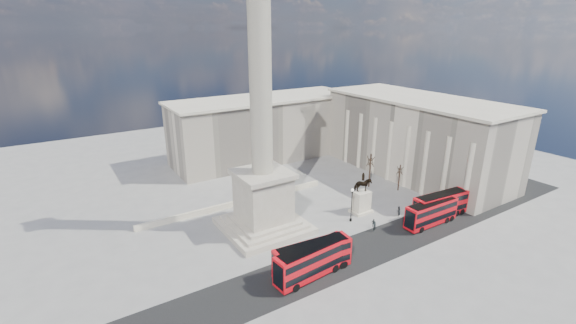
# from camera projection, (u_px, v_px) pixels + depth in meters

# --- Properties ---
(ground) EXTENTS (180.00, 180.00, 0.00)m
(ground) POSITION_uv_depth(u_px,v_px,m) (278.00, 240.00, 65.02)
(ground) COLOR gray
(ground) RESTS_ON ground
(asphalt_road) EXTENTS (120.00, 9.00, 0.01)m
(asphalt_road) POSITION_uv_depth(u_px,v_px,m) (339.00, 260.00, 59.56)
(asphalt_road) COLOR black
(asphalt_road) RESTS_ON ground
(nelsons_column) EXTENTS (14.00, 14.00, 49.85)m
(nelsons_column) POSITION_uv_depth(u_px,v_px,m) (262.00, 160.00, 64.75)
(nelsons_column) COLOR #B8AE99
(nelsons_column) RESTS_ON ground
(balustrade_wall) EXTENTS (40.00, 0.60, 1.10)m
(balustrade_wall) POSITION_uv_depth(u_px,v_px,m) (237.00, 203.00, 77.61)
(balustrade_wall) COLOR beige
(balustrade_wall) RESTS_ON ground
(building_east) EXTENTS (19.00, 46.00, 18.60)m
(building_east) POSITION_uv_depth(u_px,v_px,m) (417.00, 136.00, 92.64)
(building_east) COLOR beige
(building_east) RESTS_ON ground
(building_northeast) EXTENTS (51.00, 17.00, 16.60)m
(building_northeast) POSITION_uv_depth(u_px,v_px,m) (265.00, 128.00, 104.29)
(building_northeast) COLOR beige
(building_northeast) RESTS_ON ground
(red_bus_a) EXTENTS (12.23, 3.77, 4.88)m
(red_bus_a) POSITION_uv_depth(u_px,v_px,m) (313.00, 261.00, 54.79)
(red_bus_a) COLOR red
(red_bus_a) RESTS_ON ground
(red_bus_b) EXTENTS (12.09, 3.74, 4.83)m
(red_bus_b) POSITION_uv_depth(u_px,v_px,m) (313.00, 257.00, 55.64)
(red_bus_b) COLOR red
(red_bus_b) RESTS_ON ground
(red_bus_c) EXTENTS (12.00, 3.70, 4.79)m
(red_bus_c) POSITION_uv_depth(u_px,v_px,m) (441.00, 205.00, 72.16)
(red_bus_c) COLOR red
(red_bus_c) RESTS_ON ground
(red_bus_d) EXTENTS (11.22, 2.81, 4.53)m
(red_bus_d) POSITION_uv_depth(u_px,v_px,m) (431.00, 213.00, 69.42)
(red_bus_d) COLOR red
(red_bus_d) RESTS_ON ground
(victorian_lamp) EXTENTS (0.56, 0.56, 6.52)m
(victorian_lamp) POSITION_uv_depth(u_px,v_px,m) (352.00, 202.00, 70.21)
(victorian_lamp) COLOR black
(victorian_lamp) RESTS_ON ground
(equestrian_statue) EXTENTS (3.94, 2.96, 8.23)m
(equestrian_statue) POSITION_uv_depth(u_px,v_px,m) (362.00, 199.00, 73.98)
(equestrian_statue) COLOR beige
(equestrian_statue) RESTS_ON ground
(bare_tree_near) EXTENTS (1.80, 1.80, 7.87)m
(bare_tree_near) POSITION_uv_depth(u_px,v_px,m) (469.00, 177.00, 75.80)
(bare_tree_near) COLOR #332319
(bare_tree_near) RESTS_ON ground
(bare_tree_mid) EXTENTS (1.64, 1.64, 6.22)m
(bare_tree_mid) POSITION_uv_depth(u_px,v_px,m) (400.00, 169.00, 83.44)
(bare_tree_mid) COLOR #332319
(bare_tree_mid) RESTS_ON ground
(bare_tree_far) EXTENTS (2.00, 2.00, 8.16)m
(bare_tree_far) POSITION_uv_depth(u_px,v_px,m) (371.00, 160.00, 84.82)
(bare_tree_far) COLOR #332319
(bare_tree_far) RESTS_ON ground
(pedestrian_walking) EXTENTS (0.76, 0.56, 1.92)m
(pedestrian_walking) POSITION_uv_depth(u_px,v_px,m) (375.00, 226.00, 67.53)
(pedestrian_walking) COLOR #232929
(pedestrian_walking) RESTS_ON ground
(pedestrian_standing) EXTENTS (1.15, 1.05, 1.92)m
(pedestrian_standing) POSITION_uv_depth(u_px,v_px,m) (398.00, 211.00, 73.17)
(pedestrian_standing) COLOR #232929
(pedestrian_standing) RESTS_ON ground
(pedestrian_crossing) EXTENTS (0.74, 1.00, 1.58)m
(pedestrian_crossing) POSITION_uv_depth(u_px,v_px,m) (374.00, 223.00, 69.09)
(pedestrian_crossing) COLOR #232929
(pedestrian_crossing) RESTS_ON ground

